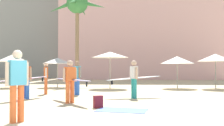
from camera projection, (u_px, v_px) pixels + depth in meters
The scene contains 16 objects.
hotel_pink at pixel (139, 21), 37.50m from camera, with size 20.13×11.81×16.43m, color beige.
hotel_tower_gray at pixel (33, 6), 43.35m from camera, with size 12.51×11.70×23.52m, color gray.
palm_tree_left at pixel (77, 7), 21.86m from camera, with size 4.81×4.90×7.72m.
cafe_umbrella_1 at pixel (58, 61), 18.94m from camera, with size 2.11×2.11×2.12m.
cafe_umbrella_2 at pixel (177, 60), 17.85m from camera, with size 2.27×2.27×2.17m.
cafe_umbrella_3 at pixel (110, 55), 17.71m from camera, with size 2.49×2.49×2.48m.
cafe_umbrella_4 at pixel (12, 58), 18.68m from camera, with size 2.18×2.18×2.35m.
cafe_umbrella_7 at pixel (215, 58), 17.28m from camera, with size 2.33×2.33×2.31m.
beach_towel at pixel (122, 110), 8.42m from camera, with size 1.59×0.99×0.01m, color #6684E0.
backpack at pixel (98, 102), 8.93m from camera, with size 0.35×0.33×0.42m.
person_far_left at pixel (71, 80), 10.30m from camera, with size 2.19×2.73×1.66m.
person_mid_center at pixel (25, 78), 11.46m from camera, with size 1.53×2.96×1.70m.
person_far_right at pixel (134, 78), 11.96m from camera, with size 2.65×1.19×1.71m.
person_mid_left at pixel (17, 82), 6.55m from camera, with size 0.47×0.51×1.81m.
person_mid_right at pixel (77, 76), 13.33m from camera, with size 0.48×0.51×1.72m.
person_near_left at pixel (46, 77), 13.73m from camera, with size 0.34×0.60×1.69m.
Camera 1 is at (1.41, -5.67, 1.34)m, focal length 42.10 mm.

